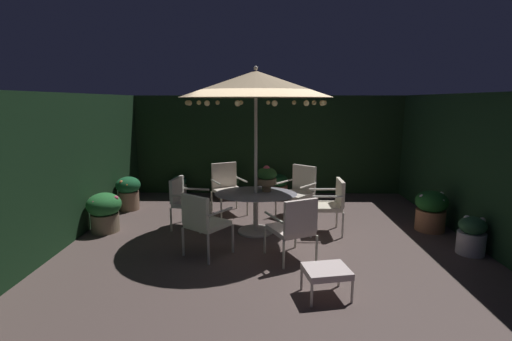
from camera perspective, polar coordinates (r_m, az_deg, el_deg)
name	(u,v)px	position (r m, az deg, el deg)	size (l,w,h in m)	color
ground_plane	(271,239)	(6.45, 2.31, -10.51)	(7.22, 6.97, 0.02)	brown
hedge_backdrop_rear	(268,145)	(9.42, 1.91, 3.97)	(7.22, 0.30, 2.45)	black
hedge_backdrop_left	(64,168)	(6.95, -27.43, 0.38)	(0.30, 6.97, 2.45)	black
hedge_backdrop_right	(483,169)	(7.10, 31.53, 0.20)	(0.30, 6.97, 2.45)	#18331C
patio_dining_table	(256,202)	(6.60, -0.03, -4.89)	(1.46, 1.14, 0.72)	silver
patio_umbrella	(256,84)	(6.36, -0.03, 13.09)	(2.58, 2.58, 2.89)	beige
centerpiece_planter	(266,177)	(6.60, 1.62, -0.93)	(0.37, 0.37, 0.47)	olive
patio_chair_north	(186,198)	(6.98, -10.74, -4.24)	(0.68, 0.68, 0.93)	beige
patio_chair_northeast	(203,220)	(5.63, -8.13, -7.51)	(0.78, 0.78, 0.98)	silver
patio_chair_east	(294,225)	(5.47, 5.87, -8.35)	(0.79, 0.81, 0.96)	silver
patio_chair_southeast	(331,202)	(6.70, 11.38, -4.70)	(0.58, 0.57, 0.96)	silver
patio_chair_south	(299,188)	(7.62, 6.65, -2.71)	(0.85, 0.85, 1.02)	silver
patio_chair_southwest	(227,185)	(7.76, -4.47, -2.20)	(0.80, 0.79, 1.04)	silver
ottoman_footrest	(326,272)	(4.66, 10.77, -15.06)	(0.59, 0.52, 0.36)	silver
potted_plant_back_right	(104,210)	(7.20, -22.26, -5.70)	(0.60, 0.60, 0.71)	#7F6D54
potted_plant_back_center	(472,235)	(6.64, 30.20, -8.58)	(0.41, 0.41, 0.59)	silver
potted_plant_back_left	(128,191)	(8.45, -19.00, -3.06)	(0.52, 0.52, 0.72)	#8D6B53
potted_plant_front_corner	(227,184)	(9.02, -4.40, -2.04)	(0.57, 0.57, 0.64)	#8E6A48
potted_plant_right_near	(279,186)	(8.99, 3.52, -2.34)	(0.44, 0.44, 0.58)	#A7624A
potted_plant_right_far	(179,185)	(9.37, -11.73, -2.27)	(0.36, 0.37, 0.51)	beige
potted_plant_left_far	(431,210)	(7.43, 25.28, -5.46)	(0.56, 0.56, 0.73)	#A16844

